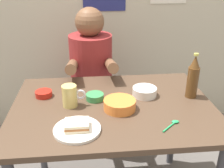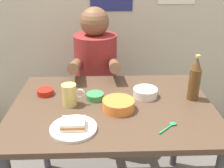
% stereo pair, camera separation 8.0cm
% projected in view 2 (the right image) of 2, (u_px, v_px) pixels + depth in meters
% --- Properties ---
extents(dining_table, '(1.10, 0.80, 0.74)m').
position_uv_depth(dining_table, '(112.00, 119.00, 1.48)').
color(dining_table, '#4C3828').
rests_on(dining_table, ground).
extents(stool, '(0.34, 0.34, 0.45)m').
position_uv_depth(stool, '(97.00, 109.00, 2.17)').
color(stool, '#4C4C51').
rests_on(stool, ground).
extents(person_seated, '(0.33, 0.56, 0.72)m').
position_uv_depth(person_seated, '(96.00, 62.00, 1.99)').
color(person_seated, maroon).
rests_on(person_seated, stool).
extents(plate_orange, '(0.22, 0.22, 0.01)m').
position_uv_depth(plate_orange, '(74.00, 128.00, 1.22)').
color(plate_orange, silver).
rests_on(plate_orange, dining_table).
extents(sandwich, '(0.11, 0.09, 0.04)m').
position_uv_depth(sandwich, '(73.00, 124.00, 1.21)').
color(sandwich, beige).
rests_on(sandwich, plate_orange).
extents(beer_mug, '(0.13, 0.08, 0.12)m').
position_uv_depth(beer_mug, '(70.00, 95.00, 1.41)').
color(beer_mug, '#D1BC66').
rests_on(beer_mug, dining_table).
extents(beer_bottle, '(0.06, 0.06, 0.26)m').
position_uv_depth(beer_bottle, '(195.00, 80.00, 1.45)').
color(beer_bottle, '#593819').
rests_on(beer_bottle, dining_table).
extents(dip_bowl_green, '(0.10, 0.10, 0.03)m').
position_uv_depth(dip_bowl_green, '(95.00, 96.00, 1.49)').
color(dip_bowl_green, '#388C4C').
rests_on(dip_bowl_green, dining_table).
extents(sambal_bowl_red, '(0.10, 0.10, 0.03)m').
position_uv_depth(sambal_bowl_red, '(45.00, 92.00, 1.54)').
color(sambal_bowl_red, '#B21E14').
rests_on(sambal_bowl_red, dining_table).
extents(soup_bowl_orange, '(0.17, 0.17, 0.05)m').
position_uv_depth(soup_bowl_orange, '(118.00, 104.00, 1.38)').
color(soup_bowl_orange, orange).
rests_on(soup_bowl_orange, dining_table).
extents(rice_bowl_white, '(0.14, 0.14, 0.05)m').
position_uv_depth(rice_bowl_white, '(145.00, 92.00, 1.52)').
color(rice_bowl_white, silver).
rests_on(rice_bowl_white, dining_table).
extents(spoon, '(0.10, 0.09, 0.01)m').
position_uv_depth(spoon, '(170.00, 126.00, 1.24)').
color(spoon, '#26A559').
rests_on(spoon, dining_table).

